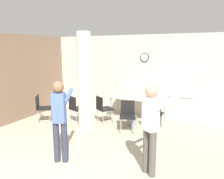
{
  "coord_description": "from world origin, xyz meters",
  "views": [
    {
      "loc": [
        2.36,
        -2.14,
        2.33
      ],
      "look_at": [
        -0.15,
        2.96,
        1.27
      ],
      "focal_mm": 35.0,
      "sensor_mm": 36.0,
      "label": 1
    }
  ],
  "objects_px": {
    "chair_table_left": "(103,107)",
    "person_playing_side": "(151,122)",
    "folding_table": "(138,99)",
    "chair_by_left_wall": "(42,106)",
    "bottle_on_table": "(148,96)",
    "chair_near_pillar": "(76,107)",
    "chair_table_front": "(128,114)",
    "chair_table_right": "(154,112)",
    "person_playing_front": "(60,115)"
  },
  "relations": [
    {
      "from": "chair_table_left",
      "to": "person_playing_side",
      "type": "relative_size",
      "value": 0.5
    },
    {
      "from": "folding_table",
      "to": "chair_table_left",
      "type": "xyz_separation_m",
      "value": [
        -0.88,
        -0.76,
        -0.19
      ]
    },
    {
      "from": "folding_table",
      "to": "chair_by_left_wall",
      "type": "bearing_deg",
      "value": -150.3
    },
    {
      "from": "bottle_on_table",
      "to": "chair_near_pillar",
      "type": "distance_m",
      "value": 2.33
    },
    {
      "from": "bottle_on_table",
      "to": "folding_table",
      "type": "bearing_deg",
      "value": -178.2
    },
    {
      "from": "bottle_on_table",
      "to": "chair_table_left",
      "type": "distance_m",
      "value": 1.49
    },
    {
      "from": "chair_table_front",
      "to": "person_playing_side",
      "type": "height_order",
      "value": "person_playing_side"
    },
    {
      "from": "chair_by_left_wall",
      "to": "person_playing_side",
      "type": "height_order",
      "value": "person_playing_side"
    },
    {
      "from": "chair_table_front",
      "to": "chair_table_right",
      "type": "relative_size",
      "value": 1.0
    },
    {
      "from": "person_playing_side",
      "to": "chair_table_front",
      "type": "bearing_deg",
      "value": 123.35
    },
    {
      "from": "chair_table_front",
      "to": "chair_table_right",
      "type": "bearing_deg",
      "value": 36.96
    },
    {
      "from": "folding_table",
      "to": "chair_table_left",
      "type": "bearing_deg",
      "value": -139.05
    },
    {
      "from": "chair_by_left_wall",
      "to": "person_playing_front",
      "type": "relative_size",
      "value": 0.51
    },
    {
      "from": "folding_table",
      "to": "person_playing_front",
      "type": "relative_size",
      "value": 1.06
    },
    {
      "from": "chair_table_front",
      "to": "chair_table_left",
      "type": "bearing_deg",
      "value": 162.43
    },
    {
      "from": "chair_by_left_wall",
      "to": "chair_table_front",
      "type": "bearing_deg",
      "value": 9.64
    },
    {
      "from": "chair_near_pillar",
      "to": "chair_table_front",
      "type": "xyz_separation_m",
      "value": [
        1.74,
        0.05,
        0.0
      ]
    },
    {
      "from": "chair_near_pillar",
      "to": "person_playing_side",
      "type": "xyz_separation_m",
      "value": [
        2.96,
        -1.79,
        0.51
      ]
    },
    {
      "from": "chair_table_right",
      "to": "person_playing_front",
      "type": "relative_size",
      "value": 0.51
    },
    {
      "from": "chair_table_left",
      "to": "chair_table_right",
      "type": "bearing_deg",
      "value": 6.09
    },
    {
      "from": "folding_table",
      "to": "person_playing_front",
      "type": "xyz_separation_m",
      "value": [
        -0.52,
        -3.27,
        0.3
      ]
    },
    {
      "from": "chair_table_right",
      "to": "bottle_on_table",
      "type": "bearing_deg",
      "value": 120.61
    },
    {
      "from": "chair_table_right",
      "to": "person_playing_front",
      "type": "distance_m",
      "value": 2.99
    },
    {
      "from": "bottle_on_table",
      "to": "chair_by_left_wall",
      "type": "relative_size",
      "value": 0.26
    },
    {
      "from": "person_playing_side",
      "to": "folding_table",
      "type": "bearing_deg",
      "value": 114.0
    },
    {
      "from": "person_playing_front",
      "to": "person_playing_side",
      "type": "bearing_deg",
      "value": 11.36
    },
    {
      "from": "chair_near_pillar",
      "to": "person_playing_front",
      "type": "relative_size",
      "value": 0.51
    },
    {
      "from": "chair_table_right",
      "to": "person_playing_front",
      "type": "xyz_separation_m",
      "value": [
        -1.23,
        -2.68,
        0.49
      ]
    },
    {
      "from": "chair_table_left",
      "to": "person_playing_front",
      "type": "distance_m",
      "value": 2.59
    },
    {
      "from": "folding_table",
      "to": "chair_table_right",
      "type": "relative_size",
      "value": 2.09
    },
    {
      "from": "chair_table_right",
      "to": "chair_by_left_wall",
      "type": "distance_m",
      "value": 3.53
    },
    {
      "from": "person_playing_front",
      "to": "chair_table_right",
      "type": "bearing_deg",
      "value": 65.44
    },
    {
      "from": "chair_by_left_wall",
      "to": "person_playing_side",
      "type": "relative_size",
      "value": 0.5
    },
    {
      "from": "chair_table_front",
      "to": "chair_table_left",
      "type": "distance_m",
      "value": 1.01
    },
    {
      "from": "chair_by_left_wall",
      "to": "person_playing_side",
      "type": "distance_m",
      "value": 4.25
    },
    {
      "from": "chair_table_right",
      "to": "person_playing_side",
      "type": "relative_size",
      "value": 0.5
    },
    {
      "from": "chair_by_left_wall",
      "to": "person_playing_front",
      "type": "xyz_separation_m",
      "value": [
        2.18,
        -1.74,
        0.49
      ]
    },
    {
      "from": "chair_table_right",
      "to": "chair_table_left",
      "type": "height_order",
      "value": "same"
    },
    {
      "from": "bottle_on_table",
      "to": "person_playing_side",
      "type": "xyz_separation_m",
      "value": [
        0.94,
        -2.92,
        0.18
      ]
    },
    {
      "from": "chair_table_front",
      "to": "chair_by_left_wall",
      "type": "relative_size",
      "value": 1.0
    },
    {
      "from": "chair_table_front",
      "to": "person_playing_side",
      "type": "distance_m",
      "value": 2.27
    },
    {
      "from": "chair_table_right",
      "to": "chair_by_left_wall",
      "type": "relative_size",
      "value": 1.0
    },
    {
      "from": "chair_near_pillar",
      "to": "chair_by_left_wall",
      "type": "height_order",
      "value": "same"
    },
    {
      "from": "chair_table_right",
      "to": "chair_table_front",
      "type": "bearing_deg",
      "value": -143.04
    },
    {
      "from": "chair_near_pillar",
      "to": "chair_by_left_wall",
      "type": "distance_m",
      "value": 1.12
    },
    {
      "from": "bottle_on_table",
      "to": "person_playing_side",
      "type": "bearing_deg",
      "value": -72.12
    },
    {
      "from": "bottle_on_table",
      "to": "chair_near_pillar",
      "type": "xyz_separation_m",
      "value": [
        -2.01,
        -1.13,
        -0.33
      ]
    },
    {
      "from": "chair_near_pillar",
      "to": "chair_table_right",
      "type": "bearing_deg",
      "value": 12.55
    },
    {
      "from": "chair_by_left_wall",
      "to": "person_playing_side",
      "type": "xyz_separation_m",
      "value": [
        3.99,
        -1.37,
        0.51
      ]
    },
    {
      "from": "chair_by_left_wall",
      "to": "chair_table_left",
      "type": "bearing_deg",
      "value": 23.11
    }
  ]
}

